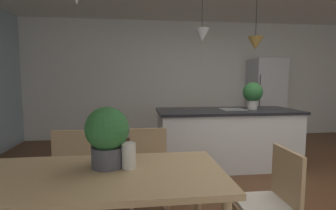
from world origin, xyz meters
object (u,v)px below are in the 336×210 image
chair_kitchen_end (269,203)px  potted_plant_on_island (253,93)px  chair_far_right (149,170)px  potted_plant_on_table (107,134)px  refrigerator (266,99)px  chair_far_left (68,173)px  vase_on_dining_table (129,156)px  kitchen_island (227,137)px  dining_table (95,184)px

chair_kitchen_end → potted_plant_on_island: bearing=68.2°
chair_far_right → potted_plant_on_table: size_ratio=2.02×
refrigerator → potted_plant_on_island: (-1.16, -1.79, 0.23)m
chair_far_left → refrigerator: (3.64, 3.12, 0.44)m
vase_on_dining_table → potted_plant_on_table: bearing=162.1°
potted_plant_on_table → refrigerator: bearing=50.0°
chair_far_right → potted_plant_on_island: potted_plant_on_island is taller
kitchen_island → dining_table: bearing=-128.4°
chair_kitchen_end → potted_plant_on_table: 1.28m
chair_far_left → potted_plant_on_table: bearing=-55.7°
kitchen_island → vase_on_dining_table: vase_on_dining_table is taller
chair_kitchen_end → refrigerator: 4.42m
chair_kitchen_end → chair_far_right: (-0.85, 0.79, 0.00)m
dining_table → potted_plant_on_table: size_ratio=4.03×
chair_far_left → potted_plant_on_island: bearing=28.3°
chair_far_left → chair_far_right: same height
refrigerator → potted_plant_on_island: bearing=-123.0°
chair_kitchen_end → chair_far_left: 1.81m
chair_far_left → potted_plant_on_table: (0.46, -0.67, 0.52)m
dining_table → chair_far_left: size_ratio=2.00×
chair_far_right → refrigerator: refrigerator is taller
chair_kitchen_end → chair_far_left: (-1.63, 0.79, 0.00)m
chair_kitchen_end → chair_far_right: size_ratio=1.00×
vase_on_dining_table → chair_far_left: bearing=130.2°
chair_far_left → potted_plant_on_island: potted_plant_on_island is taller
chair_kitchen_end → potted_plant_on_table: potted_plant_on_table is taller
chair_kitchen_end → kitchen_island: (0.44, 2.12, -0.01)m
chair_kitchen_end → chair_far_right: 1.16m
chair_kitchen_end → potted_plant_on_island: (0.85, 2.12, 0.68)m
dining_table → potted_plant_on_island: size_ratio=4.07×
potted_plant_on_table → chair_far_right: bearing=64.5°
dining_table → chair_far_left: (-0.39, 0.79, -0.21)m
chair_far_left → kitchen_island: 2.46m
dining_table → vase_on_dining_table: (0.22, 0.07, 0.17)m
chair_kitchen_end → potted_plant_on_island: 2.39m
potted_plant_on_island → vase_on_dining_table: 2.79m
potted_plant_on_island → chair_kitchen_end: bearing=-111.8°
refrigerator → potted_plant_on_table: (-3.18, -3.79, 0.07)m
dining_table → chair_far_left: chair_far_left is taller
potted_plant_on_island → potted_plant_on_table: 2.85m
chair_far_left → vase_on_dining_table: bearing=-49.8°
potted_plant_on_island → refrigerator: bearing=57.0°
chair_kitchen_end → refrigerator: refrigerator is taller
chair_kitchen_end → potted_plant_on_island: potted_plant_on_island is taller
dining_table → chair_kitchen_end: chair_kitchen_end is taller
dining_table → vase_on_dining_table: bearing=17.1°
chair_kitchen_end → vase_on_dining_table: size_ratio=4.80×
kitchen_island → potted_plant_on_island: bearing=0.0°
vase_on_dining_table → chair_far_right: bearing=76.7°
chair_far_left → refrigerator: 4.81m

